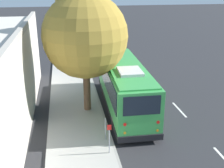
% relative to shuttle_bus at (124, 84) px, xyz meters
% --- Properties ---
extents(ground_plane, '(160.00, 160.00, 0.00)m').
position_rel_shuttle_bus_xyz_m(ground_plane, '(0.66, -0.44, -1.81)').
color(ground_plane, '#28282B').
extents(sidewalk_slab, '(80.00, 3.52, 0.15)m').
position_rel_shuttle_bus_xyz_m(sidewalk_slab, '(0.66, 3.46, -1.73)').
color(sidewalk_slab, '#A3A099').
rests_on(sidewalk_slab, ground).
extents(curb_strip, '(80.00, 0.14, 0.15)m').
position_rel_shuttle_bus_xyz_m(curb_strip, '(0.66, 1.63, -1.73)').
color(curb_strip, gray).
rests_on(curb_strip, ground).
extents(shuttle_bus, '(10.03, 2.85, 3.37)m').
position_rel_shuttle_bus_xyz_m(shuttle_bus, '(0.00, 0.00, 0.00)').
color(shuttle_bus, green).
rests_on(shuttle_bus, ground).
extents(parked_sedan_black, '(4.71, 2.06, 1.33)m').
position_rel_shuttle_bus_xyz_m(parked_sedan_black, '(10.35, 0.40, -1.19)').
color(parked_sedan_black, black).
rests_on(parked_sedan_black, ground).
extents(parked_sedan_tan, '(4.28, 1.83, 1.26)m').
position_rel_shuttle_bus_xyz_m(parked_sedan_tan, '(16.48, 0.33, -1.23)').
color(parked_sedan_tan, tan).
rests_on(parked_sedan_tan, ground).
extents(street_tree, '(5.44, 5.44, 8.63)m').
position_rel_shuttle_bus_xyz_m(street_tree, '(0.11, 2.59, 3.80)').
color(street_tree, brown).
rests_on(street_tree, sidewalk_slab).
extents(sign_post_near, '(0.06, 0.22, 1.63)m').
position_rel_shuttle_bus_xyz_m(sign_post_near, '(-5.47, 1.97, -0.82)').
color(sign_post_near, gray).
rests_on(sign_post_near, sidewalk_slab).
extents(sign_post_far, '(0.06, 0.06, 1.35)m').
position_rel_shuttle_bus_xyz_m(sign_post_far, '(-4.18, 1.97, -0.99)').
color(sign_post_far, gray).
rests_on(sign_post_far, sidewalk_slab).
extents(fire_hydrant, '(0.22, 0.22, 0.81)m').
position_rel_shuttle_bus_xyz_m(fire_hydrant, '(7.37, 2.10, -1.26)').
color(fire_hydrant, gold).
rests_on(fire_hydrant, sidewalk_slab).
extents(lane_stripe_mid, '(2.40, 0.14, 0.01)m').
position_rel_shuttle_bus_xyz_m(lane_stripe_mid, '(-0.97, -3.77, -1.81)').
color(lane_stripe_mid, silver).
rests_on(lane_stripe_mid, ground).
extents(lane_stripe_ahead, '(2.40, 0.14, 0.01)m').
position_rel_shuttle_bus_xyz_m(lane_stripe_ahead, '(5.03, -3.77, -1.81)').
color(lane_stripe_ahead, silver).
rests_on(lane_stripe_ahead, ground).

